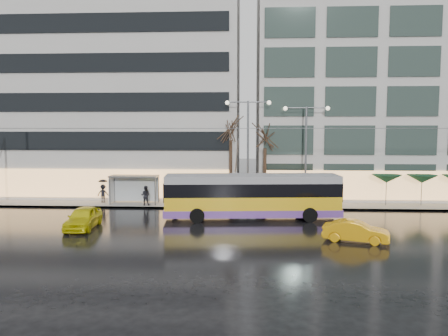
# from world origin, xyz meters

# --- Properties ---
(ground) EXTENTS (140.00, 140.00, 0.00)m
(ground) POSITION_xyz_m (0.00, 0.00, 0.00)
(ground) COLOR black
(ground) RESTS_ON ground
(sidewalk) EXTENTS (80.00, 10.00, 0.15)m
(sidewalk) POSITION_xyz_m (2.00, 14.00, 0.07)
(sidewalk) COLOR gray
(sidewalk) RESTS_ON ground
(kerb) EXTENTS (80.00, 0.10, 0.15)m
(kerb) POSITION_xyz_m (2.00, 9.05, 0.07)
(kerb) COLOR slate
(kerb) RESTS_ON ground
(building_left) EXTENTS (34.00, 14.00, 22.00)m
(building_left) POSITION_xyz_m (-16.00, 19.00, 11.15)
(building_left) COLOR #AEABA6
(building_left) RESTS_ON sidewalk
(building_right) EXTENTS (32.00, 14.00, 25.00)m
(building_right) POSITION_xyz_m (19.00, 19.00, 12.65)
(building_right) COLOR #AEABA6
(building_right) RESTS_ON sidewalk
(trolleybus) EXTENTS (13.19, 5.37, 6.03)m
(trolleybus) POSITION_xyz_m (2.32, 5.26, 1.63)
(trolleybus) COLOR gold
(trolleybus) RESTS_ON ground
(catenary) EXTENTS (42.24, 5.12, 7.00)m
(catenary) POSITION_xyz_m (1.00, 7.94, 4.25)
(catenary) COLOR #595B60
(catenary) RESTS_ON ground
(bus_shelter) EXTENTS (4.20, 1.60, 2.51)m
(bus_shelter) POSITION_xyz_m (-8.38, 10.69, 1.96)
(bus_shelter) COLOR #595B60
(bus_shelter) RESTS_ON sidewalk
(street_lamp_near) EXTENTS (3.96, 0.36, 9.03)m
(street_lamp_near) POSITION_xyz_m (2.00, 10.80, 5.99)
(street_lamp_near) COLOR #595B60
(street_lamp_near) RESTS_ON sidewalk
(street_lamp_far) EXTENTS (3.96, 0.36, 8.53)m
(street_lamp_far) POSITION_xyz_m (7.00, 10.80, 5.71)
(street_lamp_far) COLOR #595B60
(street_lamp_far) RESTS_ON sidewalk
(tree_a) EXTENTS (3.20, 3.20, 8.40)m
(tree_a) POSITION_xyz_m (0.50, 11.00, 7.09)
(tree_a) COLOR black
(tree_a) RESTS_ON sidewalk
(tree_b) EXTENTS (3.20, 3.20, 7.70)m
(tree_b) POSITION_xyz_m (3.50, 11.20, 6.40)
(tree_b) COLOR black
(tree_b) RESTS_ON sidewalk
(parasol_a) EXTENTS (2.50, 2.50, 2.65)m
(parasol_a) POSITION_xyz_m (14.00, 11.00, 2.45)
(parasol_a) COLOR #595B60
(parasol_a) RESTS_ON sidewalk
(parasol_b) EXTENTS (2.50, 2.50, 2.65)m
(parasol_b) POSITION_xyz_m (17.00, 11.00, 2.45)
(parasol_b) COLOR #595B60
(parasol_b) RESTS_ON sidewalk
(taxi_a) EXTENTS (2.01, 4.44, 1.48)m
(taxi_a) POSITION_xyz_m (-9.17, 1.48, 0.74)
(taxi_a) COLOR #D3CA0B
(taxi_a) RESTS_ON ground
(taxi_b) EXTENTS (4.11, 2.47, 1.28)m
(taxi_b) POSITION_xyz_m (8.49, -1.03, 0.64)
(taxi_b) COLOR orange
(taxi_b) RESTS_ON ground
(pedestrian_a) EXTENTS (1.05, 1.07, 2.19)m
(pedestrian_a) POSITION_xyz_m (-4.30, 9.79, 1.59)
(pedestrian_a) COLOR black
(pedestrian_a) RESTS_ON sidewalk
(pedestrian_b) EXTENTS (0.87, 0.70, 1.70)m
(pedestrian_b) POSITION_xyz_m (-6.83, 9.75, 1.00)
(pedestrian_b) COLOR black
(pedestrian_b) RESTS_ON sidewalk
(pedestrian_c) EXTENTS (1.06, 0.84, 2.11)m
(pedestrian_c) POSITION_xyz_m (-10.99, 11.04, 1.26)
(pedestrian_c) COLOR black
(pedestrian_c) RESTS_ON sidewalk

